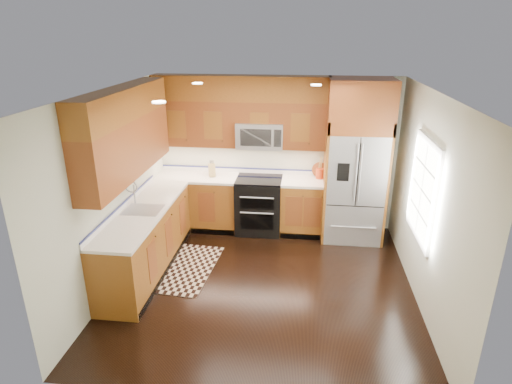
# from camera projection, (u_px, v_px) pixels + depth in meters

# --- Properties ---
(ground) EXTENTS (4.00, 4.00, 0.00)m
(ground) POSITION_uv_depth(u_px,v_px,m) (264.00, 284.00, 5.87)
(ground) COLOR black
(ground) RESTS_ON ground
(wall_back) EXTENTS (4.00, 0.02, 2.60)m
(wall_back) POSITION_uv_depth(u_px,v_px,m) (276.00, 153.00, 7.27)
(wall_back) COLOR beige
(wall_back) RESTS_ON ground
(wall_left) EXTENTS (0.02, 4.00, 2.60)m
(wall_left) POSITION_uv_depth(u_px,v_px,m) (113.00, 190.00, 5.63)
(wall_left) COLOR beige
(wall_left) RESTS_ON ground
(wall_right) EXTENTS (0.02, 4.00, 2.60)m
(wall_right) POSITION_uv_depth(u_px,v_px,m) (428.00, 203.00, 5.19)
(wall_right) COLOR beige
(wall_right) RESTS_ON ground
(window) EXTENTS (0.04, 1.10, 1.30)m
(window) POSITION_uv_depth(u_px,v_px,m) (423.00, 190.00, 5.34)
(window) COLOR white
(window) RESTS_ON ground
(base_cabinets) EXTENTS (2.85, 3.00, 0.90)m
(base_cabinets) POSITION_uv_depth(u_px,v_px,m) (191.00, 222.00, 6.68)
(base_cabinets) COLOR brown
(base_cabinets) RESTS_ON ground
(countertop) EXTENTS (2.86, 3.01, 0.04)m
(countertop) POSITION_uv_depth(u_px,v_px,m) (201.00, 192.00, 6.61)
(countertop) COLOR white
(countertop) RESTS_ON base_cabinets
(upper_cabinets) EXTENTS (2.85, 3.00, 1.15)m
(upper_cabinets) POSITION_uv_depth(u_px,v_px,m) (194.00, 120.00, 6.29)
(upper_cabinets) COLOR brown
(upper_cabinets) RESTS_ON ground
(range) EXTENTS (0.76, 0.67, 0.95)m
(range) POSITION_uv_depth(u_px,v_px,m) (259.00, 205.00, 7.28)
(range) COLOR black
(range) RESTS_ON ground
(microwave) EXTENTS (0.76, 0.40, 0.42)m
(microwave) POSITION_uv_depth(u_px,v_px,m) (260.00, 135.00, 6.98)
(microwave) COLOR #B2B2B7
(microwave) RESTS_ON ground
(refrigerator) EXTENTS (0.98, 0.75, 2.60)m
(refrigerator) POSITION_uv_depth(u_px,v_px,m) (356.00, 162.00, 6.78)
(refrigerator) COLOR #B2B2B7
(refrigerator) RESTS_ON ground
(sink_faucet) EXTENTS (0.54, 0.44, 0.37)m
(sink_faucet) POSITION_uv_depth(u_px,v_px,m) (141.00, 205.00, 5.92)
(sink_faucet) COLOR #B2B2B7
(sink_faucet) RESTS_ON countertop
(rug) EXTENTS (0.94, 1.46, 0.01)m
(rug) POSITION_uv_depth(u_px,v_px,m) (184.00, 268.00, 6.27)
(rug) COLOR black
(rug) RESTS_ON ground
(knife_block) EXTENTS (0.14, 0.17, 0.28)m
(knife_block) POSITION_uv_depth(u_px,v_px,m) (212.00, 170.00, 7.23)
(knife_block) COLOR tan
(knife_block) RESTS_ON countertop
(utensil_crock) EXTENTS (0.17, 0.17, 0.37)m
(utensil_crock) POSITION_uv_depth(u_px,v_px,m) (320.00, 171.00, 7.11)
(utensil_crock) COLOR #B33916
(utensil_crock) RESTS_ON countertop
(cutting_board) EXTENTS (0.33, 0.33, 0.02)m
(cutting_board) POSITION_uv_depth(u_px,v_px,m) (319.00, 177.00, 7.20)
(cutting_board) COLOR brown
(cutting_board) RESTS_ON countertop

